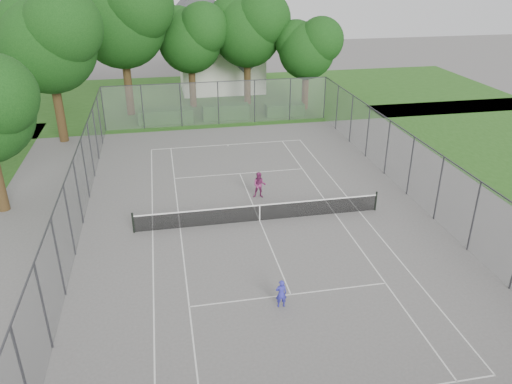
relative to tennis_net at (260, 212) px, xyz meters
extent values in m
plane|color=#5F5C5A|center=(0.00, 0.00, -0.51)|extent=(120.00, 120.00, 0.00)
cube|color=#224E16|center=(0.00, 26.00, -0.51)|extent=(60.00, 20.00, 0.00)
cube|color=silver|center=(0.00, 11.88, -0.50)|extent=(10.97, 0.06, 0.01)
cube|color=silver|center=(-5.49, 0.00, -0.50)|extent=(0.06, 23.77, 0.01)
cube|color=silver|center=(5.49, 0.00, -0.50)|extent=(0.06, 23.77, 0.01)
cube|color=silver|center=(-4.12, 0.00, -0.50)|extent=(0.06, 23.77, 0.01)
cube|color=silver|center=(4.12, 0.00, -0.50)|extent=(0.06, 23.77, 0.01)
cube|color=silver|center=(0.00, -6.40, -0.50)|extent=(8.23, 0.06, 0.01)
cube|color=silver|center=(0.00, 6.40, -0.50)|extent=(8.23, 0.06, 0.01)
cube|color=silver|center=(0.00, 0.00, -0.50)|extent=(0.06, 12.80, 0.01)
cube|color=silver|center=(0.00, 11.73, -0.50)|extent=(0.06, 0.30, 0.01)
cylinder|color=black|center=(-6.39, 0.00, 0.04)|extent=(0.10, 0.10, 1.10)
cylinder|color=black|center=(6.39, 0.00, 0.04)|extent=(0.10, 0.10, 1.10)
cube|color=black|center=(0.00, 0.00, -0.06)|extent=(12.67, 0.01, 0.86)
cube|color=white|center=(0.00, 0.00, 0.40)|extent=(12.77, 0.03, 0.06)
cube|color=white|center=(0.00, 0.00, -0.07)|extent=(0.05, 0.02, 0.88)
cylinder|color=#38383D|center=(-9.00, 17.00, 1.24)|extent=(0.08, 0.08, 3.50)
cylinder|color=#38383D|center=(9.00, 17.00, 1.24)|extent=(0.08, 0.08, 3.50)
cube|color=slate|center=(0.00, 17.00, 1.24)|extent=(18.00, 0.02, 3.50)
cube|color=slate|center=(-9.00, 0.00, 1.24)|extent=(0.02, 34.00, 3.50)
cube|color=slate|center=(9.00, 0.00, 1.24)|extent=(0.02, 34.00, 3.50)
cube|color=#38383D|center=(0.00, 17.00, 2.99)|extent=(18.00, 0.05, 0.05)
cube|color=#38383D|center=(-9.00, 0.00, 2.99)|extent=(0.05, 34.00, 0.05)
cube|color=#38383D|center=(9.00, 0.00, 2.99)|extent=(0.05, 34.00, 0.05)
cylinder|color=#392814|center=(-7.17, 21.33, 2.02)|extent=(0.66, 0.66, 5.05)
sphere|color=#0F340E|center=(-7.17, 21.33, 7.06)|extent=(7.19, 7.19, 7.19)
sphere|color=#0F340E|center=(-5.73, 20.25, 8.49)|extent=(5.75, 5.75, 5.75)
sphere|color=#0F340E|center=(-8.43, 22.23, 8.14)|extent=(5.39, 5.39, 5.39)
cylinder|color=#392814|center=(-1.61, 22.84, 1.44)|extent=(0.61, 0.61, 3.90)
sphere|color=#0F340E|center=(-1.61, 22.84, 5.32)|extent=(5.54, 5.54, 5.54)
sphere|color=#0F340E|center=(-0.51, 22.00, 6.43)|extent=(4.43, 4.43, 4.43)
sphere|color=#0F340E|center=(-2.58, 23.53, 6.16)|extent=(4.16, 4.16, 4.16)
cylinder|color=#392814|center=(3.46, 22.91, 1.63)|extent=(0.63, 0.63, 4.29)
sphere|color=#0F340E|center=(3.46, 22.91, 5.91)|extent=(6.10, 6.10, 6.10)
sphere|color=#0F340E|center=(4.68, 22.00, 7.13)|extent=(4.88, 4.88, 4.88)
sphere|color=#0F340E|center=(2.39, 23.68, 6.83)|extent=(4.57, 4.57, 4.57)
cylinder|color=#392814|center=(8.21, 20.13, 1.20)|extent=(0.59, 0.59, 3.43)
sphere|color=#0F340E|center=(8.21, 20.13, 4.62)|extent=(4.87, 4.87, 4.87)
sphere|color=#0F340E|center=(9.18, 19.40, 5.59)|extent=(3.90, 3.90, 3.90)
sphere|color=#0F340E|center=(7.36, 20.74, 5.35)|extent=(3.65, 3.65, 3.65)
cylinder|color=#392814|center=(-11.86, 15.09, 1.80)|extent=(0.65, 0.65, 4.62)
sphere|color=#0F340E|center=(-11.86, 15.09, 6.41)|extent=(6.57, 6.57, 6.57)
sphere|color=#0F340E|center=(-10.55, 14.10, 7.73)|extent=(5.26, 5.26, 5.26)
sphere|color=#0F340E|center=(-13.02, 15.91, 7.40)|extent=(4.93, 4.93, 4.93)
cube|color=#1F4C18|center=(-4.24, 18.30, 0.05)|extent=(4.47, 1.34, 1.12)
cube|color=#1F4C18|center=(0.78, 18.39, 0.10)|extent=(3.91, 1.12, 1.23)
cube|color=#1F4C18|center=(5.92, 18.47, -0.01)|extent=(3.32, 1.22, 1.00)
cube|color=white|center=(1.81, 28.85, 2.54)|extent=(8.13, 6.10, 6.10)
cube|color=#4F4E54|center=(1.81, 28.85, 5.59)|extent=(8.05, 6.30, 8.05)
imported|color=#302EB0|center=(-0.57, -7.04, 0.10)|extent=(0.45, 0.31, 1.22)
imported|color=#812B5E|center=(0.55, 2.78, 0.25)|extent=(0.85, 0.73, 1.53)
camera|label=1|loc=(-4.56, -22.39, 11.90)|focal=35.00mm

